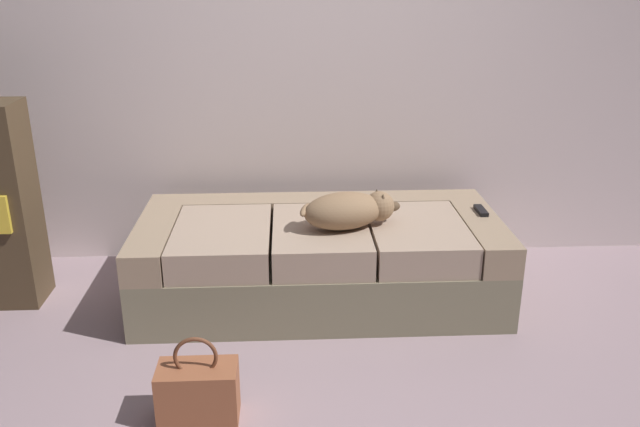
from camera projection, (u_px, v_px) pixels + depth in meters
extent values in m
plane|color=gray|center=(331.00, 406.00, 2.76)|extent=(10.00, 10.00, 0.00)
cube|color=silver|center=(314.00, 28.00, 3.82)|extent=(6.40, 0.10, 2.80)
cube|color=#7B735A|center=(320.00, 272.00, 3.64)|extent=(1.94, 0.92, 0.30)
cube|color=gray|center=(157.00, 236.00, 3.52)|extent=(0.20, 0.92, 0.16)
cube|color=gray|center=(478.00, 230.00, 3.60)|extent=(0.20, 0.92, 0.16)
cube|color=gray|center=(316.00, 210.00, 3.90)|extent=(1.54, 0.20, 0.16)
cube|color=tan|center=(222.00, 242.00, 3.44)|extent=(0.50, 0.71, 0.16)
cube|color=tan|center=(320.00, 240.00, 3.47)|extent=(0.50, 0.71, 0.16)
cube|color=tan|center=(417.00, 238.00, 3.49)|extent=(0.50, 0.71, 0.16)
ellipsoid|color=#8C6B4C|center=(343.00, 211.00, 3.37)|extent=(0.46, 0.33, 0.19)
sphere|color=#8C6B4C|center=(379.00, 206.00, 3.43)|extent=(0.16, 0.16, 0.16)
ellipsoid|color=brown|center=(392.00, 206.00, 3.45)|extent=(0.10, 0.08, 0.05)
cone|color=brown|center=(377.00, 193.00, 3.44)|extent=(0.04, 0.04, 0.05)
cone|color=brown|center=(383.00, 198.00, 3.37)|extent=(0.04, 0.04, 0.05)
ellipsoid|color=#8C6B4C|center=(306.00, 210.00, 3.36)|extent=(0.09, 0.17, 0.05)
cube|color=black|center=(481.00, 210.00, 3.62)|extent=(0.05, 0.15, 0.02)
cube|color=#965435|center=(198.00, 393.00, 2.65)|extent=(0.32, 0.18, 0.24)
torus|color=brown|center=(196.00, 357.00, 2.59)|extent=(0.18, 0.02, 0.18)
cube|color=gold|center=(1.00, 215.00, 3.33)|extent=(0.08, 0.02, 0.20)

